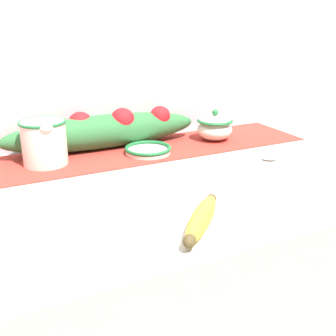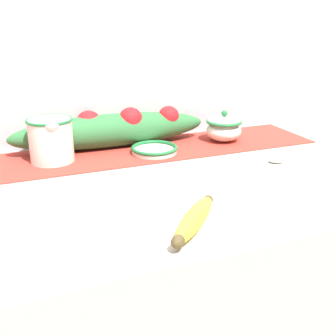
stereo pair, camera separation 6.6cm
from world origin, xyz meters
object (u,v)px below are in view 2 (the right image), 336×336
at_px(small_dish, 154,149).
at_px(spoon, 273,161).
at_px(banana, 194,219).
at_px(cream_pitcher, 51,139).
at_px(sugar_bowl, 224,128).

xyz_separation_m(small_dish, spoon, (0.28, -0.20, -0.01)).
bearing_deg(small_dish, banana, -100.75).
distance_m(cream_pitcher, small_dish, 0.29).
xyz_separation_m(cream_pitcher, sugar_bowl, (0.54, -0.00, -0.02)).
bearing_deg(banana, spoon, 35.68).
height_order(cream_pitcher, small_dish, cream_pitcher).
distance_m(banana, spoon, 0.45).
height_order(cream_pitcher, banana, cream_pitcher).
relative_size(banana, spoon, 1.19).
distance_m(sugar_bowl, small_dish, 0.25).
bearing_deg(banana, sugar_bowl, 55.74).
bearing_deg(sugar_bowl, spoon, -83.32).
relative_size(small_dish, banana, 0.80).
bearing_deg(spoon, cream_pitcher, -172.07).
distance_m(cream_pitcher, sugar_bowl, 0.54).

